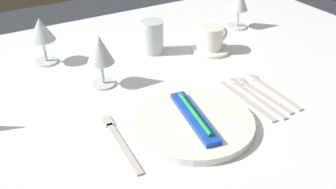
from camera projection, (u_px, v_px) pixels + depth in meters
name	position (u px, v px, depth m)	size (l,w,h in m)	color
dining_table	(140.00, 110.00, 1.09)	(1.80, 1.11, 0.74)	white
dinner_plate	(194.00, 123.00, 0.88)	(0.28, 0.28, 0.02)	white
toothbrush_package	(194.00, 117.00, 0.88)	(0.07, 0.21, 0.02)	blue
fork_outer	(119.00, 140.00, 0.84)	(0.03, 0.22, 0.00)	beige
dinner_knife	(248.00, 101.00, 0.97)	(0.02, 0.21, 0.00)	beige
spoon_soup	(248.00, 92.00, 1.01)	(0.03, 0.22, 0.01)	beige
spoon_dessert	(255.00, 90.00, 1.02)	(0.03, 0.21, 0.01)	beige
spoon_tea	(267.00, 87.00, 1.03)	(0.03, 0.20, 0.01)	beige
saucer_left	(211.00, 50.00, 1.22)	(0.12, 0.12, 0.01)	white
coffee_cup_left	(212.00, 38.00, 1.20)	(0.10, 0.07, 0.07)	white
wine_glass_centre	(239.00, 2.00, 1.34)	(0.07, 0.07, 0.14)	silver
wine_glass_left	(41.00, 32.00, 1.11)	(0.08, 0.08, 0.14)	silver
wine_glass_right	(100.00, 51.00, 0.99)	(0.07, 0.07, 0.14)	silver
drink_tumbler	(152.00, 39.00, 1.20)	(0.07, 0.07, 0.10)	silver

